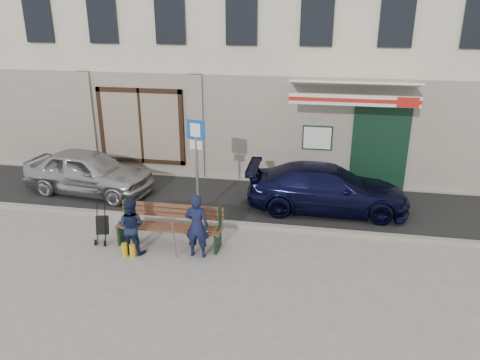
% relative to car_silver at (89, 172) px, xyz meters
% --- Properties ---
extents(ground, '(80.00, 80.00, 0.00)m').
position_rel_car_silver_xyz_m(ground, '(4.10, -2.94, -0.64)').
color(ground, '#9E9991').
rests_on(ground, ground).
extents(asphalt_lane, '(60.00, 3.20, 0.01)m').
position_rel_car_silver_xyz_m(asphalt_lane, '(4.10, 0.16, -0.63)').
color(asphalt_lane, '#282828').
rests_on(asphalt_lane, ground).
extents(curb, '(60.00, 0.18, 0.12)m').
position_rel_car_silver_xyz_m(curb, '(4.10, -1.44, -0.58)').
color(curb, '#9E9384').
rests_on(curb, ground).
extents(building, '(20.00, 8.27, 10.00)m').
position_rel_car_silver_xyz_m(building, '(4.10, 5.51, 4.34)').
color(building, beige).
rests_on(building, ground).
extents(car_silver, '(3.91, 1.97, 1.28)m').
position_rel_car_silver_xyz_m(car_silver, '(0.00, 0.00, 0.00)').
color(car_silver, '#B8B7BD').
rests_on(car_silver, ground).
extents(car_navy, '(4.25, 1.81, 1.22)m').
position_rel_car_silver_xyz_m(car_navy, '(6.76, 0.01, -0.03)').
color(car_navy, black).
rests_on(car_navy, ground).
extents(parking_sign, '(0.47, 0.14, 2.56)m').
position_rel_car_silver_xyz_m(parking_sign, '(3.56, -1.11, 1.07)').
color(parking_sign, gray).
rests_on(parking_sign, ground).
extents(bench, '(2.40, 1.17, 0.98)m').
position_rel_car_silver_xyz_m(bench, '(3.26, -2.63, -0.18)').
color(bench, brown).
rests_on(bench, ground).
extents(man, '(0.52, 0.34, 1.43)m').
position_rel_car_silver_xyz_m(man, '(4.05, -2.98, 0.08)').
color(man, '#131836').
rests_on(man, ground).
extents(woman, '(0.65, 0.52, 1.26)m').
position_rel_car_silver_xyz_m(woman, '(2.60, -3.09, -0.01)').
color(woman, '#151D3A').
rests_on(woman, ground).
extents(stroller, '(0.31, 0.41, 0.92)m').
position_rel_car_silver_xyz_m(stroller, '(1.75, -2.78, -0.23)').
color(stroller, black).
rests_on(stroller, ground).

